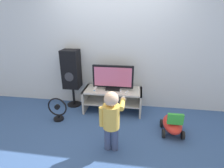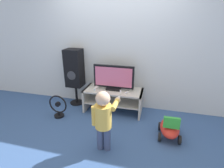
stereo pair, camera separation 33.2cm
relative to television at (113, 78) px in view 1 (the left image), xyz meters
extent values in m
plane|color=#38568C|center=(0.00, -0.27, -0.71)|extent=(16.00, 16.00, 0.00)
cube|color=silver|center=(0.00, 0.31, 0.59)|extent=(10.00, 0.06, 2.60)
cube|color=beige|center=(0.00, -0.02, -0.26)|extent=(1.16, 0.50, 0.03)
cube|color=beige|center=(0.00, -0.02, -0.50)|extent=(1.12, 0.46, 0.02)
cube|color=beige|center=(-0.56, -0.02, -0.48)|extent=(0.04, 0.50, 0.47)
cube|color=beige|center=(0.56, -0.02, -0.48)|extent=(0.04, 0.50, 0.47)
cube|color=black|center=(0.00, 0.00, -0.22)|extent=(0.28, 0.20, 0.04)
cube|color=black|center=(0.00, 0.00, 0.03)|extent=(0.80, 0.05, 0.45)
cube|color=#D8668C|center=(0.00, -0.03, 0.03)|extent=(0.73, 0.01, 0.38)
cube|color=white|center=(-0.34, -0.10, -0.22)|extent=(0.05, 0.16, 0.05)
cube|color=#3F8CE5|center=(-0.34, -0.18, -0.22)|extent=(0.03, 0.00, 0.01)
cube|color=white|center=(0.29, -0.13, -0.23)|extent=(0.08, 0.13, 0.02)
cylinder|color=#337FD8|center=(0.29, -0.13, -0.22)|extent=(0.01, 0.01, 0.00)
cube|color=white|center=(0.17, -0.11, -0.23)|extent=(0.05, 0.13, 0.02)
cylinder|color=#337FD8|center=(0.17, -0.11, -0.22)|extent=(0.01, 0.01, 0.00)
cylinder|color=#3F4C72|center=(0.09, -1.15, -0.52)|extent=(0.10, 0.10, 0.38)
cylinder|color=#3F4C72|center=(0.20, -1.15, -0.52)|extent=(0.10, 0.10, 0.38)
cylinder|color=#E5B74C|center=(0.14, -1.15, -0.16)|extent=(0.23, 0.23, 0.34)
sphere|color=beige|center=(0.14, -1.15, 0.11)|extent=(0.20, 0.20, 0.20)
cylinder|color=#E5B74C|center=(0.01, -1.15, -0.18)|extent=(0.07, 0.07, 0.29)
cylinder|color=#E5B74C|center=(0.28, -1.01, -0.03)|extent=(0.07, 0.29, 0.07)
sphere|color=beige|center=(0.28, -0.86, -0.03)|extent=(0.09, 0.09, 0.09)
cube|color=white|center=(0.28, -0.82, -0.03)|extent=(0.03, 0.13, 0.02)
cylinder|color=black|center=(-0.88, 0.11, -0.70)|extent=(0.30, 0.30, 0.02)
cylinder|color=black|center=(-0.88, 0.11, -0.50)|extent=(0.05, 0.05, 0.42)
cube|color=black|center=(-0.88, 0.11, 0.11)|extent=(0.34, 0.30, 0.79)
cylinder|color=#38383D|center=(-0.88, -0.05, -0.01)|extent=(0.19, 0.01, 0.19)
cylinder|color=black|center=(-0.97, -0.52, -0.69)|extent=(0.19, 0.19, 0.04)
cylinder|color=black|center=(-0.97, -0.52, -0.64)|extent=(0.04, 0.04, 0.06)
torus|color=black|center=(-0.97, -0.52, -0.44)|extent=(0.37, 0.03, 0.37)
cylinder|color=black|center=(-0.97, -0.52, -0.44)|extent=(0.10, 0.05, 0.10)
ellipsoid|color=red|center=(1.09, -0.61, -0.55)|extent=(0.30, 0.54, 0.20)
cube|color=green|center=(1.09, -0.76, -0.36)|extent=(0.24, 0.05, 0.18)
cylinder|color=black|center=(0.94, -0.46, -0.64)|extent=(0.04, 0.14, 0.14)
cylinder|color=black|center=(1.24, -0.46, -0.64)|extent=(0.04, 0.14, 0.14)
cylinder|color=black|center=(0.94, -0.76, -0.64)|extent=(0.04, 0.14, 0.14)
cylinder|color=black|center=(1.24, -0.76, -0.64)|extent=(0.04, 0.14, 0.14)
camera|label=1|loc=(0.46, -3.20, 1.11)|focal=28.00mm
camera|label=2|loc=(0.79, -3.13, 1.11)|focal=28.00mm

